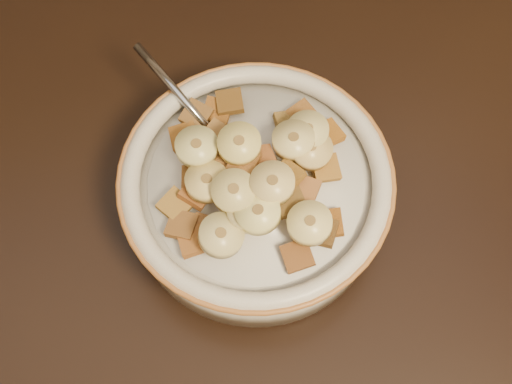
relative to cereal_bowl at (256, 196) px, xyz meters
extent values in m
cylinder|color=silver|center=(0.00, 0.00, 0.00)|extent=(0.19, 0.19, 0.05)
cylinder|color=silver|center=(0.00, 0.00, 0.02)|extent=(0.16, 0.16, 0.00)
ellipsoid|color=#989CAB|center=(-0.01, 0.03, 0.03)|extent=(0.05, 0.06, 0.01)
cube|color=brown|center=(-0.05, 0.05, 0.03)|extent=(0.02, 0.02, 0.01)
cube|color=brown|center=(-0.05, -0.04, 0.03)|extent=(0.02, 0.02, 0.01)
cube|color=brown|center=(-0.04, 0.01, 0.04)|extent=(0.02, 0.02, 0.01)
cube|color=brown|center=(-0.04, 0.00, 0.04)|extent=(0.03, 0.03, 0.01)
cube|color=#9B581D|center=(0.04, -0.04, 0.03)|extent=(0.02, 0.02, 0.01)
cube|color=brown|center=(-0.03, 0.03, 0.04)|extent=(0.03, 0.03, 0.01)
cube|color=brown|center=(0.00, 0.01, 0.05)|extent=(0.02, 0.02, 0.01)
cube|color=olive|center=(0.01, -0.01, 0.04)|extent=(0.02, 0.02, 0.01)
cube|color=#945D2D|center=(-0.03, 0.03, 0.03)|extent=(0.03, 0.03, 0.01)
cube|color=brown|center=(0.04, -0.05, 0.03)|extent=(0.03, 0.03, 0.01)
cube|color=olive|center=(0.04, 0.02, 0.03)|extent=(0.03, 0.03, 0.01)
cube|color=brown|center=(-0.01, -0.01, 0.04)|extent=(0.02, 0.02, 0.01)
cube|color=#966433|center=(-0.04, -0.03, 0.03)|extent=(0.03, 0.03, 0.01)
cube|color=#9D5A1A|center=(-0.02, 0.06, 0.03)|extent=(0.03, 0.03, 0.01)
cube|color=brown|center=(0.05, 0.05, 0.03)|extent=(0.03, 0.03, 0.01)
cube|color=brown|center=(-0.03, 0.06, 0.03)|extent=(0.03, 0.03, 0.01)
cube|color=brown|center=(0.02, -0.01, 0.04)|extent=(0.03, 0.03, 0.01)
cube|color=brown|center=(-0.02, 0.01, 0.04)|extent=(0.03, 0.03, 0.01)
cube|color=brown|center=(0.01, -0.06, 0.03)|extent=(0.02, 0.02, 0.01)
cube|color=olive|center=(0.05, 0.00, 0.03)|extent=(0.02, 0.02, 0.01)
cube|color=#9A5819|center=(0.06, 0.03, 0.03)|extent=(0.03, 0.03, 0.01)
cube|color=brown|center=(-0.01, 0.07, 0.03)|extent=(0.02, 0.02, 0.01)
cube|color=#97572D|center=(0.03, -0.02, 0.04)|extent=(0.03, 0.03, 0.01)
cube|color=brown|center=(-0.06, -0.03, 0.03)|extent=(0.03, 0.03, 0.01)
cube|color=#925B2F|center=(-0.01, 0.01, 0.05)|extent=(0.03, 0.03, 0.01)
cube|color=brown|center=(-0.03, 0.02, 0.04)|extent=(0.02, 0.02, 0.01)
cube|color=brown|center=(0.02, -0.03, 0.04)|extent=(0.02, 0.02, 0.01)
cube|color=olive|center=(0.03, 0.04, 0.03)|extent=(0.02, 0.02, 0.01)
cube|color=#9C6030|center=(-0.02, -0.03, 0.04)|extent=(0.02, 0.02, 0.01)
cube|color=brown|center=(-0.02, 0.04, 0.04)|extent=(0.03, 0.03, 0.01)
cube|color=brown|center=(-0.06, -0.01, 0.03)|extent=(0.03, 0.03, 0.01)
cylinder|color=#F0D88A|center=(0.03, 0.02, 0.05)|extent=(0.04, 0.04, 0.01)
cylinder|color=beige|center=(0.04, 0.02, 0.05)|extent=(0.04, 0.04, 0.01)
cylinder|color=#E4D680|center=(-0.01, -0.04, 0.05)|extent=(0.03, 0.03, 0.01)
cylinder|color=#C7BD84|center=(-0.01, -0.03, 0.05)|extent=(0.04, 0.04, 0.01)
cylinder|color=#DACE7C|center=(-0.02, -0.02, 0.05)|extent=(0.04, 0.04, 0.01)
cylinder|color=beige|center=(-0.04, 0.02, 0.05)|extent=(0.03, 0.03, 0.01)
cylinder|color=#D6C376|center=(-0.04, 0.00, 0.05)|extent=(0.04, 0.04, 0.01)
cylinder|color=#FFEE82|center=(-0.01, 0.02, 0.06)|extent=(0.04, 0.04, 0.01)
cylinder|color=#D7C079|center=(-0.03, -0.04, 0.05)|extent=(0.04, 0.04, 0.02)
cylinder|color=#D6B875|center=(0.04, 0.01, 0.05)|extent=(0.04, 0.04, 0.02)
cylinder|color=#F3D17C|center=(0.01, -0.02, 0.06)|extent=(0.03, 0.03, 0.01)
cylinder|color=#E9D77E|center=(0.03, -0.05, 0.05)|extent=(0.04, 0.04, 0.01)
camera|label=1|loc=(-0.04, -0.20, 0.45)|focal=45.00mm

